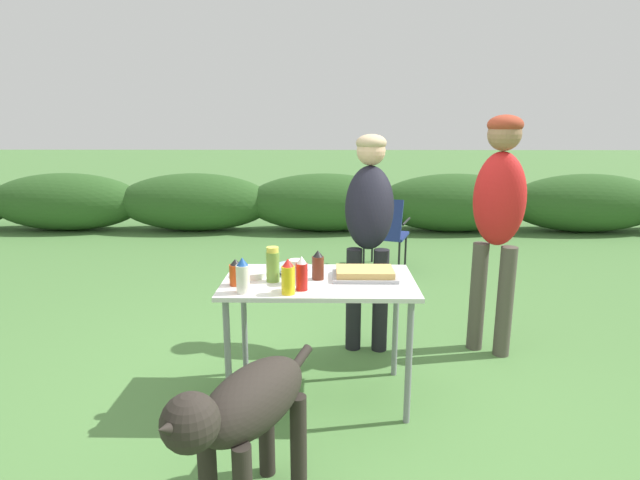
# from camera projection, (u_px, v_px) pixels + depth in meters

# --- Properties ---
(ground_plane) EXTENTS (60.00, 60.00, 0.00)m
(ground_plane) POSITION_uv_depth(u_px,v_px,m) (319.00, 395.00, 3.04)
(ground_plane) COLOR #4C7A3D
(shrub_hedge) EXTENTS (14.40, 0.90, 0.89)m
(shrub_hedge) POSITION_uv_depth(u_px,v_px,m) (324.00, 202.00, 7.66)
(shrub_hedge) COLOR #2D5623
(shrub_hedge) RESTS_ON ground
(folding_table) EXTENTS (1.10, 0.64, 0.74)m
(folding_table) POSITION_uv_depth(u_px,v_px,m) (319.00, 292.00, 2.89)
(folding_table) COLOR silver
(folding_table) RESTS_ON ground
(food_tray) EXTENTS (0.37, 0.24, 0.06)m
(food_tray) POSITION_uv_depth(u_px,v_px,m) (365.00, 274.00, 2.90)
(food_tray) COLOR #9E9EA3
(food_tray) RESTS_ON folding_table
(plate_stack) EXTENTS (0.21, 0.21, 0.04)m
(plate_stack) POSITION_uv_depth(u_px,v_px,m) (251.00, 273.00, 2.94)
(plate_stack) COLOR white
(plate_stack) RESTS_ON folding_table
(mixing_bowl) EXTENTS (0.23, 0.23, 0.06)m
(mixing_bowl) POSITION_uv_depth(u_px,v_px,m) (292.00, 267.00, 3.01)
(mixing_bowl) COLOR #99B2CC
(mixing_bowl) RESTS_ON folding_table
(paper_cup_stack) EXTENTS (0.08, 0.08, 0.14)m
(paper_cup_stack) POSITION_uv_depth(u_px,v_px,m) (296.00, 272.00, 2.79)
(paper_cup_stack) COLOR white
(paper_cup_stack) RESTS_ON folding_table
(hot_sauce_bottle) EXTENTS (0.07, 0.07, 0.15)m
(hot_sauce_bottle) POSITION_uv_depth(u_px,v_px,m) (236.00, 273.00, 2.76)
(hot_sauce_bottle) COLOR #CC4214
(hot_sauce_bottle) RESTS_ON folding_table
(relish_jar) EXTENTS (0.08, 0.08, 0.20)m
(relish_jar) POSITION_uv_depth(u_px,v_px,m) (273.00, 265.00, 2.82)
(relish_jar) COLOR olive
(relish_jar) RESTS_ON folding_table
(ketchup_bottle) EXTENTS (0.06, 0.06, 0.19)m
(ketchup_bottle) POSITION_uv_depth(u_px,v_px,m) (302.00, 274.00, 2.68)
(ketchup_bottle) COLOR red
(ketchup_bottle) RESTS_ON folding_table
(bbq_sauce_bottle) EXTENTS (0.07, 0.07, 0.17)m
(bbq_sauce_bottle) POSITION_uv_depth(u_px,v_px,m) (318.00, 265.00, 2.87)
(bbq_sauce_bottle) COLOR #562314
(bbq_sauce_bottle) RESTS_ON folding_table
(mustard_bottle) EXTENTS (0.07, 0.07, 0.19)m
(mustard_bottle) POSITION_uv_depth(u_px,v_px,m) (288.00, 277.00, 2.62)
(mustard_bottle) COLOR yellow
(mustard_bottle) RESTS_ON folding_table
(mayo_bottle) EXTENTS (0.07, 0.07, 0.19)m
(mayo_bottle) POSITION_uv_depth(u_px,v_px,m) (243.00, 276.00, 2.63)
(mayo_bottle) COLOR silver
(mayo_bottle) RESTS_ON folding_table
(standing_person_in_gray_fleece) EXTENTS (0.40, 0.50, 1.55)m
(standing_person_in_gray_fleece) POSITION_uv_depth(u_px,v_px,m) (369.00, 217.00, 3.57)
(standing_person_in_gray_fleece) COLOR black
(standing_person_in_gray_fleece) RESTS_ON ground
(standing_person_in_navy_coat) EXTENTS (0.43, 0.41, 1.68)m
(standing_person_in_navy_coat) POSITION_uv_depth(u_px,v_px,m) (498.00, 209.00, 3.40)
(standing_person_in_navy_coat) COLOR #4C473D
(standing_person_in_navy_coat) RESTS_ON ground
(dog) EXTENTS (0.56, 0.88, 0.72)m
(dog) POSITION_uv_depth(u_px,v_px,m) (245.00, 412.00, 2.00)
(dog) COLOR #28231E
(dog) RESTS_ON ground
(camp_chair_green_behind_table) EXTENTS (0.63, 0.71, 0.83)m
(camp_chair_green_behind_table) POSITION_uv_depth(u_px,v_px,m) (384.00, 230.00, 5.55)
(camp_chair_green_behind_table) COLOR navy
(camp_chair_green_behind_table) RESTS_ON ground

